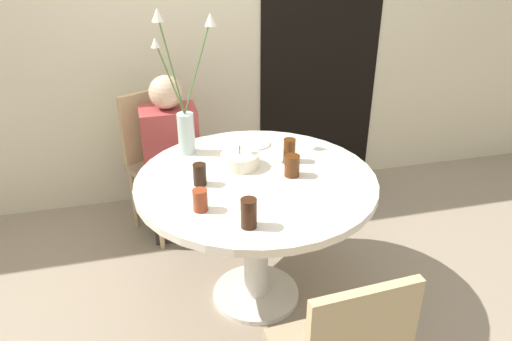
% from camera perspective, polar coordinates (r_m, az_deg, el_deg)
% --- Properties ---
extents(ground_plane, '(16.00, 16.00, 0.00)m').
position_cam_1_polar(ground_plane, '(2.92, -0.00, -14.05)').
color(ground_plane, gray).
extents(wall_back, '(8.00, 0.05, 2.60)m').
position_cam_1_polar(wall_back, '(3.51, -5.36, 16.86)').
color(wall_back, beige).
rests_on(wall_back, ground_plane).
extents(doorway_panel, '(0.90, 0.01, 2.05)m').
position_cam_1_polar(doorway_panel, '(3.75, 7.39, 13.12)').
color(doorway_panel, black).
rests_on(doorway_panel, ground_plane).
extents(dining_table, '(1.21, 1.21, 0.76)m').
position_cam_1_polar(dining_table, '(2.56, -0.00, -3.62)').
color(dining_table, silver).
rests_on(dining_table, ground_plane).
extents(chair_far_back, '(0.54, 0.54, 0.93)m').
position_cam_1_polar(chair_far_back, '(3.32, -11.05, 1.89)').
color(chair_far_back, '#9E896B').
rests_on(chair_far_back, ground_plane).
extents(birthday_cake, '(0.20, 0.20, 0.12)m').
position_cam_1_polar(birthday_cake, '(2.58, -1.86, 1.19)').
color(birthday_cake, white).
rests_on(birthday_cake, dining_table).
extents(flower_vase, '(0.34, 0.20, 0.78)m').
position_cam_1_polar(flower_vase, '(2.68, -8.12, 6.95)').
color(flower_vase, '#B2C6C1').
rests_on(flower_vase, dining_table).
extents(side_plate, '(0.19, 0.19, 0.01)m').
position_cam_1_polar(side_plate, '(2.85, -0.23, 3.12)').
color(side_plate, white).
rests_on(side_plate, dining_table).
extents(drink_glass_0, '(0.07, 0.07, 0.10)m').
position_cam_1_polar(drink_glass_0, '(2.21, -6.39, -3.38)').
color(drink_glass_0, maroon).
rests_on(drink_glass_0, dining_table).
extents(drink_glass_1, '(0.07, 0.07, 0.13)m').
position_cam_1_polar(drink_glass_1, '(2.08, -0.83, -4.90)').
color(drink_glass_1, '#33190C').
rests_on(drink_glass_1, dining_table).
extents(drink_glass_2, '(0.08, 0.08, 0.11)m').
position_cam_1_polar(drink_glass_2, '(2.49, 4.14, 0.55)').
color(drink_glass_2, '#51280F').
rests_on(drink_glass_2, dining_table).
extents(drink_glass_3, '(0.06, 0.06, 0.11)m').
position_cam_1_polar(drink_glass_3, '(2.42, -6.45, -0.44)').
color(drink_glass_3, black).
rests_on(drink_glass_3, dining_table).
extents(drink_glass_4, '(0.06, 0.06, 0.13)m').
position_cam_1_polar(drink_glass_4, '(2.63, 3.83, 2.31)').
color(drink_glass_4, '#51280F').
rests_on(drink_glass_4, dining_table).
extents(person_guest, '(0.34, 0.24, 1.09)m').
position_cam_1_polar(person_guest, '(3.20, -9.58, 0.65)').
color(person_guest, '#383333').
rests_on(person_guest, ground_plane).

